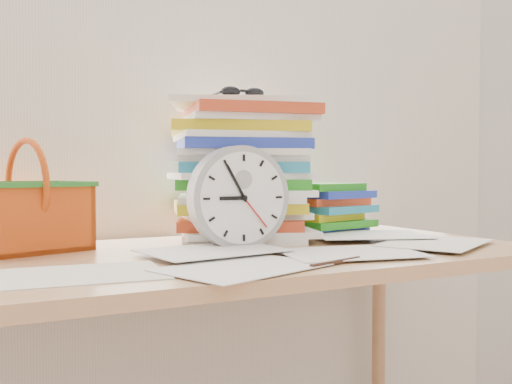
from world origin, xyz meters
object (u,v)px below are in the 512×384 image
clock (239,197)px  book_stack (328,208)px  desk (243,282)px  basket (27,196)px  paper_stack (244,171)px

clock → book_stack: clock is taller
desk → basket: basket is taller
paper_stack → clock: (-0.09, -0.16, -0.06)m
book_stack → basket: basket is taller
paper_stack → book_stack: (0.29, 0.03, -0.11)m
desk → book_stack: book_stack is taller
clock → basket: size_ratio=0.96×
desk → basket: (-0.45, 0.21, 0.20)m
paper_stack → desk: bearing=-116.3°
clock → book_stack: 0.43m
clock → book_stack: (0.38, 0.19, -0.05)m
paper_stack → clock: paper_stack is taller
clock → desk: bearing=-88.3°
clock → basket: (-0.45, 0.19, 0.01)m
paper_stack → basket: (-0.54, 0.03, -0.06)m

